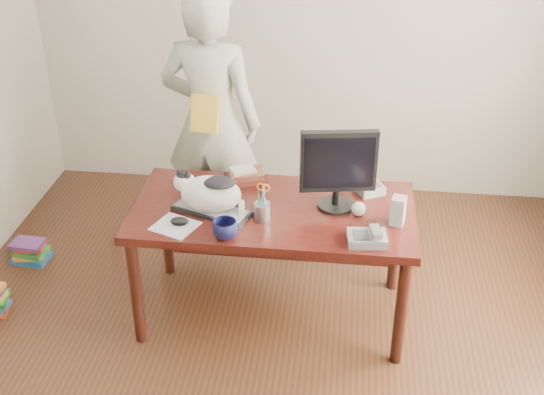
{
  "coord_description": "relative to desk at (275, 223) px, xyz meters",
  "views": [
    {
      "loc": [
        0.38,
        -2.68,
        2.75
      ],
      "look_at": [
        0.0,
        0.55,
        0.85
      ],
      "focal_mm": 45.0,
      "sensor_mm": 36.0,
      "label": 1
    }
  ],
  "objects": [
    {
      "name": "monitor",
      "position": [
        0.35,
        -0.03,
        0.42
      ],
      "size": [
        0.42,
        0.24,
        0.48
      ],
      "rotation": [
        0.0,
        0.0,
        0.17
      ],
      "color": "black",
      "rests_on": "desk"
    },
    {
      "name": "mousepad",
      "position": [
        -0.51,
        -0.33,
        0.15
      ],
      "size": [
        0.28,
        0.27,
        0.01
      ],
      "rotation": [
        0.0,
        0.0,
        -0.38
      ],
      "color": "silver",
      "rests_on": "desk"
    },
    {
      "name": "pen_cup",
      "position": [
        -0.05,
        -0.2,
        0.21
      ],
      "size": [
        0.11,
        0.11,
        0.23
      ],
      "rotation": [
        0.0,
        0.0,
        -0.25
      ],
      "color": "#9A9AA0",
      "rests_on": "desk"
    },
    {
      "name": "book_stack",
      "position": [
        -0.21,
        0.23,
        0.18
      ],
      "size": [
        0.27,
        0.24,
        0.08
      ],
      "rotation": [
        0.0,
        0.0,
        0.37
      ],
      "color": "#451712",
      "rests_on": "desk"
    },
    {
      "name": "held_book",
      "position": [
        -0.5,
        0.52,
        0.45
      ],
      "size": [
        0.18,
        0.12,
        0.24
      ],
      "rotation": [
        0.0,
        0.0,
        -0.12
      ],
      "color": "gold",
      "rests_on": "person"
    },
    {
      "name": "speaker",
      "position": [
        0.69,
        -0.16,
        0.23
      ],
      "size": [
        0.09,
        0.1,
        0.16
      ],
      "rotation": [
        0.0,
        0.0,
        -0.24
      ],
      "color": "gray",
      "rests_on": "desk"
    },
    {
      "name": "coffee_mug",
      "position": [
        -0.22,
        -0.41,
        0.2
      ],
      "size": [
        0.19,
        0.19,
        0.1
      ],
      "primitive_type": "imported",
      "rotation": [
        0.0,
        0.0,
        0.91
      ],
      "color": "black",
      "rests_on": "desk"
    },
    {
      "name": "book_pile_b",
      "position": [
        -1.72,
        0.27,
        -0.53
      ],
      "size": [
        0.26,
        0.2,
        0.15
      ],
      "color": "#1A5C9D",
      "rests_on": "ground"
    },
    {
      "name": "person",
      "position": [
        -0.5,
        0.69,
        0.31
      ],
      "size": [
        0.71,
        0.51,
        1.82
      ],
      "primitive_type": "imported",
      "rotation": [
        0.0,
        0.0,
        3.02
      ],
      "color": "beige",
      "rests_on": "ground"
    },
    {
      "name": "desk",
      "position": [
        0.0,
        0.0,
        0.0
      ],
      "size": [
        1.6,
        0.8,
        0.75
      ],
      "color": "black",
      "rests_on": "ground"
    },
    {
      "name": "mouse",
      "position": [
        -0.49,
        -0.31,
        0.17
      ],
      "size": [
        0.12,
        0.1,
        0.04
      ],
      "rotation": [
        0.0,
        0.0,
        -0.38
      ],
      "color": "black",
      "rests_on": "mousepad"
    },
    {
      "name": "calculator",
      "position": [
        0.53,
        0.19,
        0.18
      ],
      "size": [
        0.22,
        0.24,
        0.06
      ],
      "rotation": [
        0.0,
        0.0,
        0.48
      ],
      "color": "slate",
      "rests_on": "desk"
    },
    {
      "name": "keyboard",
      "position": [
        -0.34,
        -0.16,
        0.16
      ],
      "size": [
        0.48,
        0.32,
        0.03
      ],
      "rotation": [
        0.0,
        0.0,
        -0.36
      ],
      "color": "black",
      "rests_on": "desk"
    },
    {
      "name": "baseball",
      "position": [
        0.48,
        -0.1,
        0.19
      ],
      "size": [
        0.08,
        0.08,
        0.08
      ],
      "rotation": [
        0.0,
        0.0,
        0.3
      ],
      "color": "#ECE7CD",
      "rests_on": "desk"
    },
    {
      "name": "phone",
      "position": [
        0.53,
        -0.36,
        0.18
      ],
      "size": [
        0.22,
        0.19,
        0.09
      ],
      "rotation": [
        0.0,
        0.0,
        0.11
      ],
      "color": "slate",
      "rests_on": "desk"
    },
    {
      "name": "room",
      "position": [
        0.0,
        -0.68,
        0.75
      ],
      "size": [
        4.5,
        4.5,
        4.5
      ],
      "color": "black",
      "rests_on": "ground"
    },
    {
      "name": "cat",
      "position": [
        -0.35,
        -0.16,
        0.28
      ],
      "size": [
        0.43,
        0.32,
        0.25
      ],
      "rotation": [
        0.0,
        0.0,
        -0.36
      ],
      "color": "white",
      "rests_on": "keyboard"
    }
  ]
}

